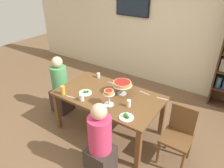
# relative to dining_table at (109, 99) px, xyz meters

# --- Properties ---
(ground_plane) EXTENTS (12.00, 12.00, 0.00)m
(ground_plane) POSITION_rel_dining_table_xyz_m (0.00, 0.00, -0.66)
(ground_plane) COLOR brown
(rear_partition) EXTENTS (8.00, 0.12, 2.80)m
(rear_partition) POSITION_rel_dining_table_xyz_m (0.00, 2.20, 0.74)
(rear_partition) COLOR beige
(rear_partition) RESTS_ON ground_plane
(dining_table) EXTENTS (1.69, 0.97, 0.74)m
(dining_table) POSITION_rel_dining_table_xyz_m (0.00, 0.00, 0.00)
(dining_table) COLOR brown
(dining_table) RESTS_ON ground_plane
(television) EXTENTS (0.85, 0.05, 0.52)m
(television) POSITION_rel_dining_table_xyz_m (-0.79, 2.11, 1.15)
(television) COLOR black
(diner_head_west) EXTENTS (0.34, 0.34, 1.15)m
(diner_head_west) POSITION_rel_dining_table_xyz_m (-1.12, -0.02, -0.16)
(diner_head_west) COLOR #382D28
(diner_head_west) RESTS_ON ground_plane
(diner_near_right) EXTENTS (0.34, 0.34, 1.15)m
(diner_near_right) POSITION_rel_dining_table_xyz_m (0.41, -0.78, -0.16)
(diner_near_right) COLOR #382D28
(diner_near_right) RESTS_ON ground_plane
(chair_head_east) EXTENTS (0.40, 0.40, 0.87)m
(chair_head_east) POSITION_rel_dining_table_xyz_m (1.17, 0.05, -0.17)
(chair_head_east) COLOR brown
(chair_head_east) RESTS_ON ground_plane
(deep_dish_pizza_stand) EXTENTS (0.32, 0.32, 0.22)m
(deep_dish_pizza_stand) POSITION_rel_dining_table_xyz_m (0.16, 0.15, 0.26)
(deep_dish_pizza_stand) COLOR silver
(deep_dish_pizza_stand) RESTS_ON dining_table
(personal_pizza_stand) EXTENTS (0.17, 0.17, 0.25)m
(personal_pizza_stand) POSITION_rel_dining_table_xyz_m (0.17, -0.23, 0.26)
(personal_pizza_stand) COLOR silver
(personal_pizza_stand) RESTS_ON dining_table
(salad_plate_near_diner) EXTENTS (0.21, 0.21, 0.06)m
(salad_plate_near_diner) POSITION_rel_dining_table_xyz_m (-0.34, -0.17, 0.10)
(salad_plate_near_diner) COLOR white
(salad_plate_near_diner) RESTS_ON dining_table
(salad_plate_far_diner) EXTENTS (0.20, 0.20, 0.07)m
(salad_plate_far_diner) POSITION_rel_dining_table_xyz_m (0.54, -0.35, 0.11)
(salad_plate_far_diner) COLOR white
(salad_plate_far_diner) RESTS_ON dining_table
(beer_glass_amber_tall) EXTENTS (0.07, 0.07, 0.15)m
(beer_glass_amber_tall) POSITION_rel_dining_table_xyz_m (-0.61, -0.40, 0.16)
(beer_glass_amber_tall) COLOR gold
(beer_glass_amber_tall) RESTS_ON dining_table
(water_glass_clear_near) EXTENTS (0.07, 0.07, 0.10)m
(water_glass_clear_near) POSITION_rel_dining_table_xyz_m (-0.25, -0.36, 0.14)
(water_glass_clear_near) COLOR white
(water_glass_clear_near) RESTS_ON dining_table
(water_glass_clear_far) EXTENTS (0.06, 0.06, 0.09)m
(water_glass_clear_far) POSITION_rel_dining_table_xyz_m (-0.50, 0.39, 0.13)
(water_glass_clear_far) COLOR white
(water_glass_clear_far) RESTS_ON dining_table
(water_glass_clear_spare) EXTENTS (0.06, 0.06, 0.11)m
(water_glass_clear_spare) POSITION_rel_dining_table_xyz_m (0.43, -0.10, 0.14)
(water_glass_clear_spare) COLOR white
(water_glass_clear_spare) RESTS_ON dining_table
(cutlery_fork_near) EXTENTS (0.18, 0.05, 0.00)m
(cutlery_fork_near) POSITION_rel_dining_table_xyz_m (-0.17, 0.36, 0.09)
(cutlery_fork_near) COLOR silver
(cutlery_fork_near) RESTS_ON dining_table
(cutlery_knife_near) EXTENTS (0.18, 0.04, 0.00)m
(cutlery_knife_near) POSITION_rel_dining_table_xyz_m (-0.45, -0.39, 0.09)
(cutlery_knife_near) COLOR silver
(cutlery_knife_near) RESTS_ON dining_table
(cutlery_fork_far) EXTENTS (0.18, 0.03, 0.00)m
(cutlery_fork_far) POSITION_rel_dining_table_xyz_m (0.45, 0.37, 0.09)
(cutlery_fork_far) COLOR silver
(cutlery_fork_far) RESTS_ON dining_table
(cutlery_knife_far) EXTENTS (0.18, 0.04, 0.00)m
(cutlery_knife_far) POSITION_rel_dining_table_xyz_m (0.77, 0.37, 0.09)
(cutlery_knife_far) COLOR silver
(cutlery_knife_far) RESTS_ON dining_table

